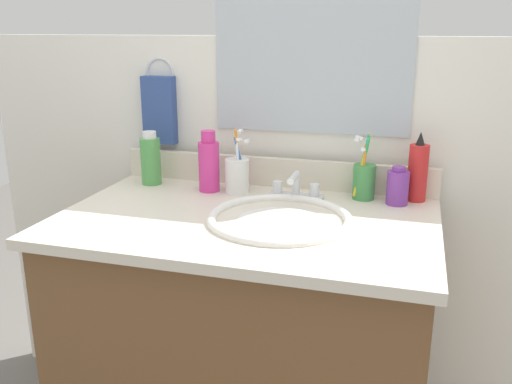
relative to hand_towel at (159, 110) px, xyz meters
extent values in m
cube|color=brown|center=(0.40, -0.33, -0.66)|extent=(0.96, 0.58, 0.82)
cube|color=beige|center=(0.40, -0.33, -0.23)|extent=(1.00, 0.64, 0.03)
cube|color=beige|center=(0.40, -0.02, -0.18)|extent=(1.00, 0.02, 0.09)
cube|color=white|center=(0.40, 0.04, -0.41)|extent=(2.10, 0.04, 1.30)
cube|color=#B2BCC6|center=(0.50, 0.02, 0.23)|extent=(0.60, 0.01, 0.56)
torus|color=silver|center=(0.00, 0.02, 0.12)|extent=(0.10, 0.01, 0.10)
cube|color=#334C8C|center=(0.00, 0.00, 0.00)|extent=(0.11, 0.04, 0.22)
torus|color=white|center=(0.49, -0.33, -0.22)|extent=(0.38, 0.38, 0.02)
ellipsoid|color=white|center=(0.49, -0.33, -0.26)|extent=(0.33, 0.33, 0.11)
cylinder|color=#B2B5BA|center=(0.49, -0.33, -0.30)|extent=(0.04, 0.04, 0.01)
cube|color=silver|center=(0.49, -0.13, -0.21)|extent=(0.16, 0.05, 0.01)
cylinder|color=silver|center=(0.49, -0.13, -0.18)|extent=(0.02, 0.02, 0.06)
cylinder|color=silver|center=(0.49, -0.17, -0.15)|extent=(0.02, 0.09, 0.02)
cylinder|color=silver|center=(0.44, -0.13, -0.19)|extent=(0.03, 0.03, 0.04)
cylinder|color=silver|center=(0.55, -0.13, -0.19)|extent=(0.03, 0.03, 0.04)
cylinder|color=#D8338C|center=(0.22, -0.13, -0.14)|extent=(0.06, 0.06, 0.15)
cylinder|color=#D8338C|center=(0.22, -0.13, -0.05)|extent=(0.04, 0.04, 0.03)
cylinder|color=#7A3899|center=(0.78, -0.11, -0.17)|extent=(0.06, 0.06, 0.10)
cylinder|color=#7A3899|center=(0.78, -0.11, -0.12)|extent=(0.04, 0.04, 0.01)
cylinder|color=#4C9E4C|center=(0.01, -0.11, -0.15)|extent=(0.06, 0.06, 0.15)
cylinder|color=white|center=(0.01, -0.11, -0.06)|extent=(0.04, 0.04, 0.02)
cylinder|color=red|center=(0.83, -0.06, -0.14)|extent=(0.06, 0.06, 0.16)
cone|color=black|center=(0.83, -0.06, -0.04)|extent=(0.03, 0.03, 0.04)
cylinder|color=white|center=(0.31, -0.12, -0.17)|extent=(0.07, 0.07, 0.10)
cylinder|color=blue|center=(0.32, -0.12, -0.13)|extent=(0.04, 0.02, 0.16)
cube|color=white|center=(0.34, -0.12, -0.06)|extent=(0.01, 0.02, 0.01)
cylinder|color=white|center=(0.31, -0.13, -0.12)|extent=(0.03, 0.04, 0.17)
cube|color=white|center=(0.32, -0.15, -0.05)|extent=(0.01, 0.02, 0.01)
cylinder|color=orange|center=(0.31, -0.11, -0.12)|extent=(0.01, 0.05, 0.18)
cube|color=white|center=(0.31, -0.09, -0.04)|extent=(0.01, 0.02, 0.01)
cylinder|color=#3F8C47|center=(0.68, -0.08, -0.17)|extent=(0.06, 0.06, 0.10)
cylinder|color=yellow|center=(0.67, -0.09, -0.12)|extent=(0.04, 0.04, 0.18)
cube|color=white|center=(0.66, -0.11, -0.04)|extent=(0.01, 0.02, 0.01)
cylinder|color=#26B2B2|center=(0.67, -0.08, -0.12)|extent=(0.04, 0.03, 0.18)
cube|color=white|center=(0.65, -0.07, -0.04)|extent=(0.01, 0.02, 0.01)
cylinder|color=orange|center=(0.68, -0.09, -0.13)|extent=(0.01, 0.03, 0.15)
cube|color=white|center=(0.68, -0.10, -0.07)|extent=(0.01, 0.02, 0.01)
cylinder|color=green|center=(0.68, -0.07, -0.12)|extent=(0.04, 0.06, 0.17)
cube|color=white|center=(0.66, -0.05, -0.05)|extent=(0.01, 0.02, 0.02)
camera|label=1|loc=(0.81, -1.64, 0.26)|focal=38.60mm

